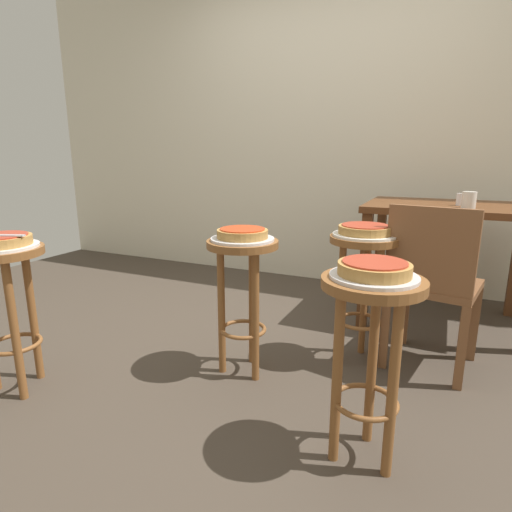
% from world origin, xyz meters
% --- Properties ---
extents(ground_plane, '(6.00, 6.00, 0.00)m').
position_xyz_m(ground_plane, '(0.00, 0.00, 0.00)').
color(ground_plane, '#42382D').
extents(back_wall, '(6.00, 0.10, 3.00)m').
position_xyz_m(back_wall, '(0.00, 1.65, 1.50)').
color(back_wall, beige).
rests_on(back_wall, ground_plane).
extents(stool_foreground, '(0.34, 0.34, 0.68)m').
position_xyz_m(stool_foreground, '(-0.88, -0.74, 0.49)').
color(stool_foreground, brown).
rests_on(stool_foreground, ground_plane).
extents(serving_plate_foreground, '(0.31, 0.31, 0.01)m').
position_xyz_m(serving_plate_foreground, '(-0.88, -0.74, 0.69)').
color(serving_plate_foreground, silver).
rests_on(serving_plate_foreground, stool_foreground).
extents(pizza_foreground, '(0.26, 0.26, 0.05)m').
position_xyz_m(pizza_foreground, '(-0.88, -0.74, 0.72)').
color(pizza_foreground, '#B78442').
rests_on(pizza_foreground, serving_plate_foreground).
extents(stool_middle, '(0.34, 0.34, 0.68)m').
position_xyz_m(stool_middle, '(0.68, -0.54, 0.49)').
color(stool_middle, brown).
rests_on(stool_middle, ground_plane).
extents(serving_plate_middle, '(0.29, 0.29, 0.01)m').
position_xyz_m(serving_plate_middle, '(0.68, -0.54, 0.69)').
color(serving_plate_middle, silver).
rests_on(serving_plate_middle, stool_middle).
extents(pizza_middle, '(0.24, 0.24, 0.05)m').
position_xyz_m(pizza_middle, '(0.68, -0.54, 0.72)').
color(pizza_middle, '#B78442').
rests_on(pizza_middle, serving_plate_middle).
extents(stool_leftside, '(0.34, 0.34, 0.68)m').
position_xyz_m(stool_leftside, '(0.01, -0.15, 0.49)').
color(stool_leftside, brown).
rests_on(stool_leftside, ground_plane).
extents(serving_plate_leftside, '(0.30, 0.30, 0.01)m').
position_xyz_m(serving_plate_leftside, '(0.01, -0.15, 0.69)').
color(serving_plate_leftside, silver).
rests_on(serving_plate_leftside, stool_leftside).
extents(pizza_leftside, '(0.24, 0.24, 0.05)m').
position_xyz_m(pizza_leftside, '(0.01, -0.15, 0.72)').
color(pizza_leftside, '#B78442').
rests_on(pizza_leftside, serving_plate_leftside).
extents(stool_rear, '(0.34, 0.34, 0.68)m').
position_xyz_m(stool_rear, '(0.52, 0.20, 0.49)').
color(stool_rear, brown).
rests_on(stool_rear, ground_plane).
extents(serving_plate_rear, '(0.32, 0.32, 0.01)m').
position_xyz_m(serving_plate_rear, '(0.52, 0.20, 0.69)').
color(serving_plate_rear, white).
rests_on(serving_plate_rear, stool_rear).
extents(pizza_rear, '(0.26, 0.26, 0.05)m').
position_xyz_m(pizza_rear, '(0.52, 0.20, 0.72)').
color(pizza_rear, '#B78442').
rests_on(pizza_rear, serving_plate_rear).
extents(dining_table, '(0.99, 0.72, 0.78)m').
position_xyz_m(dining_table, '(0.89, 0.99, 0.65)').
color(dining_table, '#5B3319').
rests_on(dining_table, ground_plane).
extents(cup_near_edge, '(0.08, 0.08, 0.10)m').
position_xyz_m(cup_near_edge, '(0.99, 0.81, 0.83)').
color(cup_near_edge, silver).
rests_on(cup_near_edge, dining_table).
extents(condiment_shaker, '(0.04, 0.04, 0.07)m').
position_xyz_m(condiment_shaker, '(0.94, 0.94, 0.82)').
color(condiment_shaker, white).
rests_on(condiment_shaker, dining_table).
extents(wooden_chair, '(0.47, 0.47, 0.85)m').
position_xyz_m(wooden_chair, '(0.85, 0.26, 0.47)').
color(wooden_chair, brown).
rests_on(wooden_chair, ground_plane).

